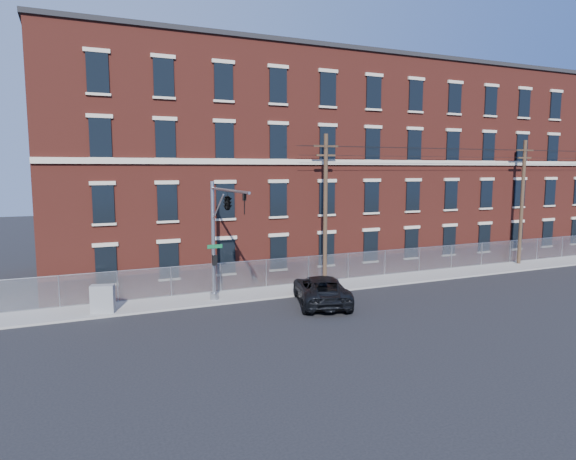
% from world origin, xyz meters
% --- Properties ---
extents(ground, '(140.00, 140.00, 0.00)m').
position_xyz_m(ground, '(0.00, 0.00, 0.00)').
color(ground, black).
rests_on(ground, ground).
extents(sidewalk, '(65.00, 3.00, 0.12)m').
position_xyz_m(sidewalk, '(12.00, 5.00, 0.06)').
color(sidewalk, '#9A9791').
rests_on(sidewalk, ground).
extents(mill_building, '(55.30, 14.32, 16.30)m').
position_xyz_m(mill_building, '(12.00, 13.93, 8.15)').
color(mill_building, maroon).
rests_on(mill_building, ground).
extents(chain_link_fence, '(59.06, 0.06, 1.85)m').
position_xyz_m(chain_link_fence, '(12.00, 6.30, 1.06)').
color(chain_link_fence, '#A5A8AD').
rests_on(chain_link_fence, ground).
extents(traffic_signal_mast, '(0.90, 6.75, 7.00)m').
position_xyz_m(traffic_signal_mast, '(-6.00, 2.18, 5.39)').
color(traffic_signal_mast, '#9EA0A5').
rests_on(traffic_signal_mast, ground).
extents(utility_pole_near, '(1.80, 0.28, 10.00)m').
position_xyz_m(utility_pole_near, '(2.00, 5.60, 5.34)').
color(utility_pole_near, '#423021').
rests_on(utility_pole_near, ground).
extents(utility_pole_mid, '(1.80, 0.28, 10.00)m').
position_xyz_m(utility_pole_mid, '(20.00, 5.60, 5.34)').
color(utility_pole_mid, '#423021').
rests_on(utility_pole_mid, ground).
extents(overhead_wires, '(40.00, 0.62, 0.62)m').
position_xyz_m(overhead_wires, '(20.00, 5.60, 9.12)').
color(overhead_wires, black).
rests_on(overhead_wires, ground).
extents(pickup_truck, '(4.44, 6.55, 1.67)m').
position_xyz_m(pickup_truck, '(-0.42, 1.48, 0.83)').
color(pickup_truck, black).
rests_on(pickup_truck, ground).
extents(utility_cabinet, '(1.33, 0.92, 1.51)m').
position_xyz_m(utility_cabinet, '(-12.24, 4.20, 0.88)').
color(utility_cabinet, slate).
rests_on(utility_cabinet, sidewalk).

